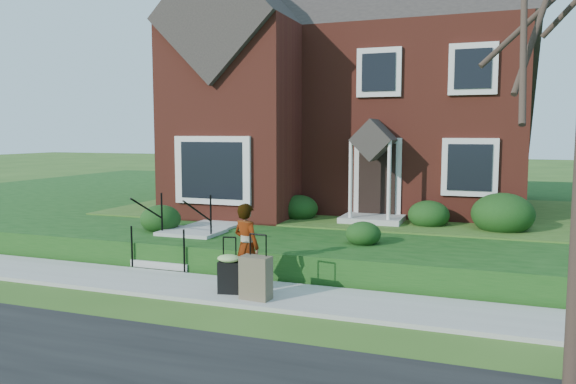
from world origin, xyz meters
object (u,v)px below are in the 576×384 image
at_px(suitcase_black, 229,272).
at_px(suitcase_olive, 256,278).
at_px(woman, 246,246).
at_px(front_steps, 182,242).

height_order(suitcase_black, suitcase_olive, suitcase_olive).
relative_size(suitcase_black, suitcase_olive, 0.90).
distance_m(suitcase_black, suitcase_olive, 0.63).
distance_m(woman, suitcase_olive, 0.81).
bearing_deg(suitcase_olive, front_steps, 146.62).
height_order(front_steps, suitcase_olive, front_steps).
bearing_deg(suitcase_olive, suitcase_black, 169.80).
relative_size(woman, suitcase_olive, 1.40).
distance_m(woman, suitcase_black, 0.58).
bearing_deg(woman, suitcase_black, 86.78).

